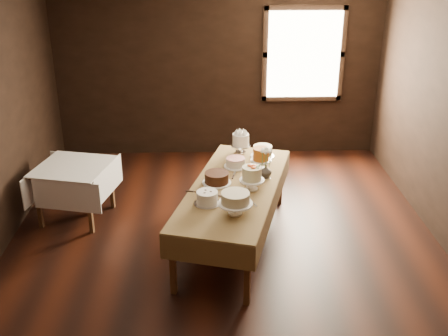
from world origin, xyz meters
TOP-DOWN VIEW (x-y plane):
  - floor at (0.00, 0.00)m, footprint 5.00×6.00m
  - wall_back at (0.00, 3.00)m, footprint 5.00×0.02m
  - window at (1.30, 2.94)m, footprint 1.10×0.05m
  - display_table at (0.12, 0.21)m, footprint 1.52×2.51m
  - side_table at (-1.82, 0.88)m, footprint 1.01×1.01m
  - cake_meringue at (0.24, 1.18)m, footprint 0.25×0.25m
  - cake_speckled at (0.51, 1.05)m, footprint 0.30×0.30m
  - cake_lattice at (0.16, 0.73)m, footprint 0.32×0.32m
  - cake_caramel at (0.45, 0.64)m, footprint 0.25×0.25m
  - cake_chocolate at (-0.08, 0.28)m, footprint 0.38×0.38m
  - cake_flowers at (0.30, 0.11)m, footprint 0.28×0.28m
  - cake_swirl at (-0.19, -0.22)m, footprint 0.30×0.30m
  - cake_cream at (0.09, -0.44)m, footprint 0.39×0.39m
  - cake_server_a at (0.06, -0.08)m, footprint 0.24×0.10m
  - cake_server_b at (0.29, -0.23)m, footprint 0.11×0.23m
  - cake_server_c at (0.13, 0.54)m, footprint 0.07×0.24m
  - cake_server_d at (0.47, 0.38)m, footprint 0.24×0.06m
  - cake_server_e at (-0.26, 0.04)m, footprint 0.24×0.09m
  - flower_vase at (0.49, 0.44)m, footprint 0.17×0.17m
  - flower_bouquet at (0.49, 0.44)m, footprint 0.14×0.14m

SIDE VIEW (x-z plane):
  - floor at x=0.00m, z-range -0.01..0.01m
  - side_table at x=-1.82m, z-range 0.27..0.98m
  - display_table at x=0.12m, z-range 0.31..1.04m
  - cake_server_a at x=0.06m, z-range 0.73..0.74m
  - cake_server_b at x=0.29m, z-range 0.73..0.74m
  - cake_server_c at x=0.13m, z-range 0.73..0.74m
  - cake_server_d at x=0.47m, z-range 0.73..0.74m
  - cake_server_e at x=-0.26m, z-range 0.73..0.74m
  - cake_lattice at x=0.16m, z-range 0.72..0.83m
  - cake_chocolate at x=-0.08m, z-range 0.72..0.85m
  - cake_speckled at x=0.51m, z-range 0.72..0.86m
  - cake_swirl at x=-0.19m, z-range 0.72..0.87m
  - flower_vase at x=0.49m, z-range 0.73..0.87m
  - cake_cream at x=0.09m, z-range 0.71..0.96m
  - cake_meringue at x=0.24m, z-range 0.72..0.98m
  - cake_flowers at x=0.30m, z-range 0.71..0.99m
  - cake_caramel at x=0.45m, z-range 0.71..1.00m
  - flower_bouquet at x=0.49m, z-range 0.89..1.09m
  - wall_back at x=0.00m, z-range 0.00..2.80m
  - window at x=1.30m, z-range 0.95..2.25m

